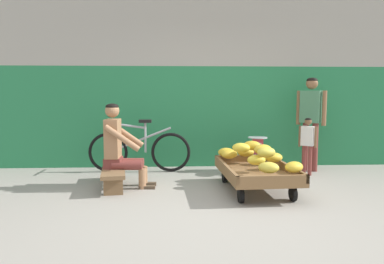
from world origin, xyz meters
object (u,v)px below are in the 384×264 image
(vendor_seated, at_px, (120,146))
(plastic_crate, at_px, (257,165))
(low_bench, at_px, (114,173))
(shopping_bag, at_px, (282,172))
(weighing_scale, at_px, (258,146))
(banana_cart, at_px, (256,173))
(customer_adult, at_px, (311,113))
(customer_child, at_px, (308,140))
(bicycle_near_left, at_px, (139,150))

(vendor_seated, bearing_deg, plastic_crate, 19.19)
(low_bench, relative_size, shopping_bag, 4.71)
(vendor_seated, xyz_separation_m, shopping_bag, (2.31, 0.28, -0.45))
(plastic_crate, relative_size, weighing_scale, 1.20)
(banana_cart, bearing_deg, vendor_seated, 170.99)
(banana_cart, bearing_deg, customer_adult, 46.12)
(customer_child, bearing_deg, low_bench, -168.02)
(plastic_crate, distance_m, customer_adult, 1.25)
(vendor_seated, distance_m, customer_child, 2.88)
(plastic_crate, distance_m, customer_child, 0.87)
(low_bench, bearing_deg, bicycle_near_left, 75.42)
(weighing_scale, xyz_separation_m, shopping_bag, (0.26, -0.44, -0.33))
(bicycle_near_left, relative_size, shopping_bag, 6.92)
(low_bench, xyz_separation_m, vendor_seated, (0.09, -0.00, 0.37))
(vendor_seated, distance_m, weighing_scale, 2.17)
(bicycle_near_left, bearing_deg, weighing_scale, -8.61)
(low_bench, distance_m, vendor_seated, 0.38)
(banana_cart, relative_size, low_bench, 1.31)
(low_bench, relative_size, bicycle_near_left, 0.68)
(customer_adult, bearing_deg, customer_child, -116.84)
(vendor_seated, relative_size, weighing_scale, 3.80)
(vendor_seated, distance_m, bicycle_near_left, 1.03)
(low_bench, xyz_separation_m, plastic_crate, (2.14, 0.71, -0.05))
(plastic_crate, distance_m, shopping_bag, 0.51)
(banana_cart, bearing_deg, plastic_crate, 75.86)
(banana_cart, xyz_separation_m, customer_child, (1.02, 0.90, 0.31))
(banana_cart, height_order, customer_adult, customer_adult)
(weighing_scale, relative_size, shopping_bag, 1.25)
(banana_cart, height_order, plastic_crate, banana_cart)
(vendor_seated, xyz_separation_m, weighing_scale, (2.05, 0.71, -0.11))
(plastic_crate, bearing_deg, customer_child, -7.05)
(plastic_crate, bearing_deg, banana_cart, -104.14)
(customer_child, bearing_deg, weighing_scale, 173.03)
(weighing_scale, xyz_separation_m, customer_child, (0.76, -0.09, 0.10))
(customer_adult, height_order, shopping_bag, customer_adult)
(plastic_crate, bearing_deg, shopping_bag, -58.98)
(customer_adult, bearing_deg, banana_cart, -133.88)
(vendor_seated, height_order, customer_adult, customer_adult)
(bicycle_near_left, bearing_deg, shopping_bag, -18.60)
(vendor_seated, relative_size, customer_child, 1.27)
(customer_child, bearing_deg, customer_adult, 63.16)
(bicycle_near_left, bearing_deg, vendor_seated, -99.71)
(banana_cart, distance_m, customer_adult, 1.84)
(customer_adult, xyz_separation_m, customer_child, (-0.16, -0.32, -0.40))
(banana_cart, relative_size, weighing_scale, 4.94)
(banana_cart, xyz_separation_m, shopping_bag, (0.51, 0.56, -0.12))
(low_bench, xyz_separation_m, customer_child, (2.90, 0.62, 0.35))
(customer_adult, height_order, customer_child, customer_adult)
(plastic_crate, height_order, customer_adult, customer_adult)
(plastic_crate, relative_size, customer_adult, 0.24)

